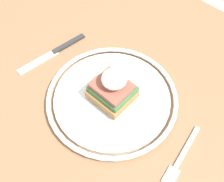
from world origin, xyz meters
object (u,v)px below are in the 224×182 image
at_px(plate, 112,98).
at_px(fork, 181,158).
at_px(sandwich, 113,88).
at_px(knife, 58,50).

distance_m(plate, fork, 0.19).
height_order(sandwich, fork, sandwich).
xyz_separation_m(sandwich, fork, (-0.19, 0.01, -0.04)).
bearing_deg(knife, sandwich, 176.46).
bearing_deg(plate, fork, 177.44).
bearing_deg(fork, knife, -3.41).
xyz_separation_m(plate, sandwich, (0.00, -0.00, 0.04)).
height_order(plate, fork, plate).
relative_size(sandwich, knife, 0.46).
distance_m(plate, sandwich, 0.04).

